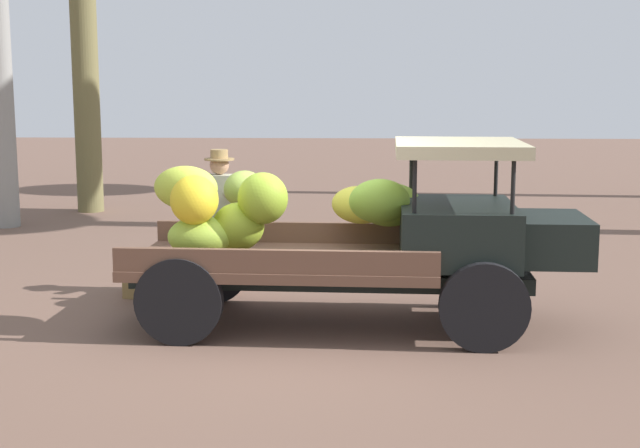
{
  "coord_description": "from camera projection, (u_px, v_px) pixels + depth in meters",
  "views": [
    {
      "loc": [
        0.62,
        -8.46,
        2.42
      ],
      "look_at": [
        0.3,
        0.23,
        1.02
      ],
      "focal_mm": 49.83,
      "sensor_mm": 36.0,
      "label": 1
    }
  ],
  "objects": [
    {
      "name": "wooden_crate",
      "position": [
        151.0,
        278.0,
        10.18
      ],
      "size": [
        0.56,
        0.66,
        0.39
      ],
      "primitive_type": "cube",
      "rotation": [
        0.0,
        0.0,
        1.28
      ],
      "color": "olive",
      "rests_on": "ground"
    },
    {
      "name": "truck",
      "position": [
        368.0,
        234.0,
        8.78
      ],
      "size": [
        4.53,
        1.91,
        1.85
      ],
      "rotation": [
        0.0,
        0.0,
        -0.04
      ],
      "color": "black",
      "rests_on": "ground"
    },
    {
      "name": "farmer",
      "position": [
        220.0,
        212.0,
        10.15
      ],
      "size": [
        0.53,
        0.47,
        1.66
      ],
      "rotation": [
        0.0,
        0.0,
        -1.64
      ],
      "color": "#876351",
      "rests_on": "ground"
    },
    {
      "name": "ground_plane",
      "position": [
        289.0,
        330.0,
        8.75
      ],
      "size": [
        60.0,
        60.0,
        0.0
      ],
      "primitive_type": "plane",
      "color": "brown"
    }
  ]
}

